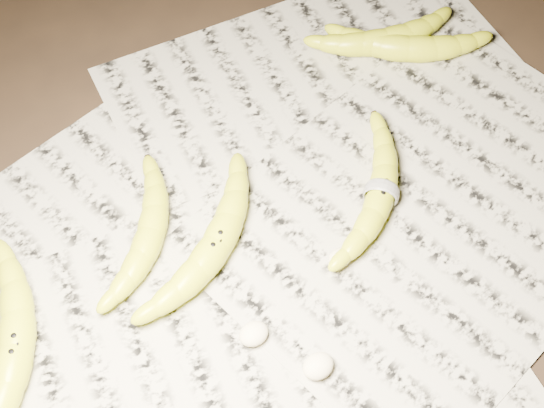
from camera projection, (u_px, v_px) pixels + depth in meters
ground at (297, 226)px, 0.91m from camera, size 3.00×3.00×0.00m
newspaper_patch at (280, 224)px, 0.91m from camera, size 0.90×0.70×0.01m
banana_left_a at (14, 349)px, 0.80m from camera, size 0.18×0.23×0.04m
banana_left_b at (150, 232)px, 0.88m from camera, size 0.16×0.17×0.03m
banana_center at (216, 244)px, 0.87m from camera, size 0.22×0.16×0.04m
banana_taped at (382, 192)px, 0.91m from camera, size 0.19×0.17×0.03m
banana_upper_a at (408, 47)px, 1.03m from camera, size 0.19×0.17×0.04m
banana_upper_b at (386, 39)px, 1.04m from camera, size 0.19×0.11×0.04m
measuring_tape at (382, 192)px, 0.91m from camera, size 0.03×0.04×0.04m
flesh_chunk_a at (254, 332)px, 0.82m from camera, size 0.03×0.03×0.02m
flesh_chunk_b at (318, 365)px, 0.80m from camera, size 0.03×0.03×0.02m
flesh_chunk_c at (340, 256)px, 0.87m from camera, size 0.03×0.02×0.02m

